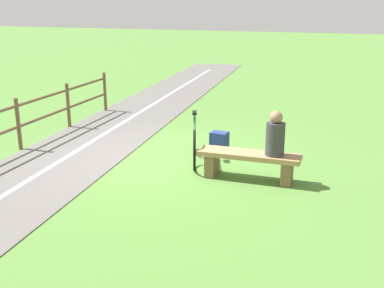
{
  "coord_description": "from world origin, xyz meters",
  "views": [
    {
      "loc": [
        -3.68,
        7.87,
        2.84
      ],
      "look_at": [
        -1.37,
        1.62,
        0.86
      ],
      "focal_mm": 44.87,
      "sensor_mm": 36.0,
      "label": 1
    }
  ],
  "objects_px": {
    "person_seated": "(275,136)",
    "backpack": "(219,143)",
    "bicycle": "(195,141)",
    "bench": "(249,161)"
  },
  "relations": [
    {
      "from": "bench",
      "to": "backpack",
      "type": "relative_size",
      "value": 3.88
    },
    {
      "from": "person_seated",
      "to": "bicycle",
      "type": "bearing_deg",
      "value": -21.54
    },
    {
      "from": "bench",
      "to": "person_seated",
      "type": "bearing_deg",
      "value": -180.0
    },
    {
      "from": "person_seated",
      "to": "bicycle",
      "type": "xyz_separation_m",
      "value": [
        1.59,
        -0.59,
        -0.4
      ]
    },
    {
      "from": "bench",
      "to": "backpack",
      "type": "bearing_deg",
      "value": -54.43
    },
    {
      "from": "person_seated",
      "to": "backpack",
      "type": "height_order",
      "value": "person_seated"
    },
    {
      "from": "person_seated",
      "to": "backpack",
      "type": "xyz_separation_m",
      "value": [
        1.28,
        -1.14,
        -0.57
      ]
    },
    {
      "from": "bicycle",
      "to": "backpack",
      "type": "height_order",
      "value": "bicycle"
    },
    {
      "from": "person_seated",
      "to": "bicycle",
      "type": "distance_m",
      "value": 1.74
    },
    {
      "from": "bench",
      "to": "person_seated",
      "type": "distance_m",
      "value": 0.62
    }
  ]
}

